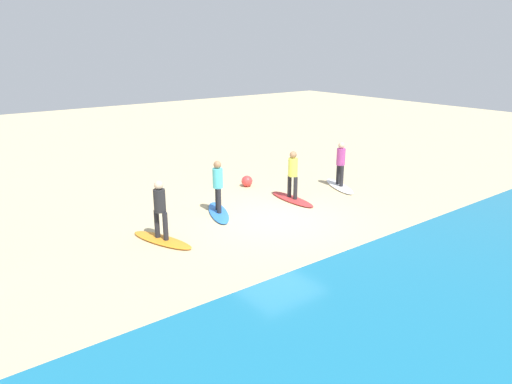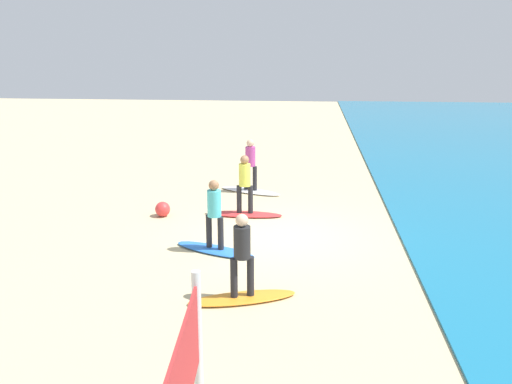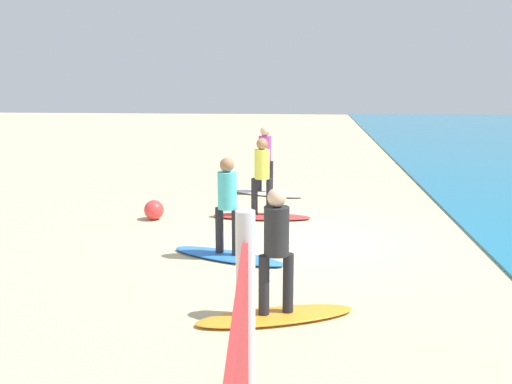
{
  "view_description": "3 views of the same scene",
  "coord_description": "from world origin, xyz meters",
  "px_view_note": "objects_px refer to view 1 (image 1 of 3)",
  "views": [
    {
      "loc": [
        8.8,
        10.43,
        5.15
      ],
      "look_at": [
        0.32,
        -0.65,
        0.76
      ],
      "focal_mm": 33.07,
      "sensor_mm": 36.0,
      "label": 1
    },
    {
      "loc": [
        13.37,
        0.56,
        4.89
      ],
      "look_at": [
        -0.26,
        -0.63,
        1.07
      ],
      "focal_mm": 39.45,
      "sensor_mm": 36.0,
      "label": 2
    },
    {
      "loc": [
        10.83,
        -0.29,
        3.2
      ],
      "look_at": [
        -0.99,
        -1.15,
        0.7
      ],
      "focal_mm": 41.97,
      "sensor_mm": 36.0,
      "label": 3
    }
  ],
  "objects_px": {
    "surfboard_orange": "(162,240)",
    "surfer_orange": "(160,206)",
    "surfboard_red": "(292,199)",
    "surfboard_white": "(339,186)",
    "surfer_blue": "(218,183)",
    "surfer_red": "(293,171)",
    "surfer_white": "(341,161)",
    "surfboard_blue": "(219,212)",
    "beach_ball": "(247,181)"
  },
  "relations": [
    {
      "from": "surfboard_red",
      "to": "surfboard_blue",
      "type": "bearing_deg",
      "value": -96.25
    },
    {
      "from": "surfer_blue",
      "to": "surfboard_orange",
      "type": "height_order",
      "value": "surfer_blue"
    },
    {
      "from": "surfboard_white",
      "to": "surfboard_orange",
      "type": "bearing_deg",
      "value": -62.84
    },
    {
      "from": "surfboard_blue",
      "to": "surfer_orange",
      "type": "relative_size",
      "value": 1.28
    },
    {
      "from": "beach_ball",
      "to": "surfboard_red",
      "type": "bearing_deg",
      "value": 96.38
    },
    {
      "from": "surfer_blue",
      "to": "surfboard_orange",
      "type": "xyz_separation_m",
      "value": [
        2.43,
        0.91,
        -0.99
      ]
    },
    {
      "from": "surfer_orange",
      "to": "surfboard_red",
      "type": "bearing_deg",
      "value": -174.42
    },
    {
      "from": "surfboard_blue",
      "to": "beach_ball",
      "type": "distance_m",
      "value": 3.13
    },
    {
      "from": "surfer_white",
      "to": "surfer_orange",
      "type": "relative_size",
      "value": 1.0
    },
    {
      "from": "surfer_white",
      "to": "surfboard_red",
      "type": "distance_m",
      "value": 2.64
    },
    {
      "from": "surfboard_red",
      "to": "surfer_blue",
      "type": "height_order",
      "value": "surfer_blue"
    },
    {
      "from": "surfboard_orange",
      "to": "surfer_orange",
      "type": "height_order",
      "value": "surfer_orange"
    },
    {
      "from": "surfboard_red",
      "to": "surfboard_orange",
      "type": "bearing_deg",
      "value": -82.3
    },
    {
      "from": "surfboard_orange",
      "to": "beach_ball",
      "type": "xyz_separation_m",
      "value": [
        -4.94,
        -2.79,
        0.17
      ]
    },
    {
      "from": "surfboard_white",
      "to": "beach_ball",
      "type": "distance_m",
      "value": 3.49
    },
    {
      "from": "surfer_white",
      "to": "surfboard_orange",
      "type": "relative_size",
      "value": 0.78
    },
    {
      "from": "beach_ball",
      "to": "surfboard_blue",
      "type": "bearing_deg",
      "value": 36.83
    },
    {
      "from": "surfboard_white",
      "to": "surfboard_blue",
      "type": "height_order",
      "value": "same"
    },
    {
      "from": "surfboard_red",
      "to": "surfer_red",
      "type": "xyz_separation_m",
      "value": [
        0.0,
        0.0,
        0.99
      ]
    },
    {
      "from": "surfer_red",
      "to": "beach_ball",
      "type": "xyz_separation_m",
      "value": [
        0.26,
        -2.28,
        -0.83
      ]
    },
    {
      "from": "surfer_white",
      "to": "surfboard_blue",
      "type": "xyz_separation_m",
      "value": [
        5.2,
        -0.33,
        -0.99
      ]
    },
    {
      "from": "surfer_blue",
      "to": "surfboard_orange",
      "type": "bearing_deg",
      "value": 20.58
    },
    {
      "from": "surfer_blue",
      "to": "surfer_white",
      "type": "bearing_deg",
      "value": 176.42
    },
    {
      "from": "surfer_red",
      "to": "surfer_orange",
      "type": "bearing_deg",
      "value": 5.58
    },
    {
      "from": "surfboard_white",
      "to": "surfer_orange",
      "type": "relative_size",
      "value": 1.28
    },
    {
      "from": "surfer_white",
      "to": "surfer_red",
      "type": "bearing_deg",
      "value": 1.89
    },
    {
      "from": "surfboard_white",
      "to": "surfer_white",
      "type": "bearing_deg",
      "value": 22.76
    },
    {
      "from": "surfboard_blue",
      "to": "surfer_blue",
      "type": "distance_m",
      "value": 0.99
    },
    {
      "from": "surfboard_white",
      "to": "surfer_blue",
      "type": "xyz_separation_m",
      "value": [
        5.2,
        -0.33,
        0.99
      ]
    },
    {
      "from": "surfboard_orange",
      "to": "surfboard_blue",
      "type": "bearing_deg",
      "value": 92.29
    },
    {
      "from": "surfboard_blue",
      "to": "surfboard_orange",
      "type": "bearing_deg",
      "value": -45.84
    },
    {
      "from": "surfboard_blue",
      "to": "surfer_orange",
      "type": "bearing_deg",
      "value": -45.84
    },
    {
      "from": "surfer_white",
      "to": "surfboard_orange",
      "type": "xyz_separation_m",
      "value": [
        7.63,
        0.59,
        -0.99
      ]
    },
    {
      "from": "surfer_red",
      "to": "surfer_orange",
      "type": "distance_m",
      "value": 5.22
    },
    {
      "from": "surfboard_white",
      "to": "beach_ball",
      "type": "xyz_separation_m",
      "value": [
        2.7,
        -2.2,
        0.17
      ]
    },
    {
      "from": "surfer_white",
      "to": "surfer_orange",
      "type": "bearing_deg",
      "value": 4.4
    },
    {
      "from": "surfer_orange",
      "to": "surfboard_blue",
      "type": "bearing_deg",
      "value": -159.42
    },
    {
      "from": "surfboard_orange",
      "to": "surfer_orange",
      "type": "distance_m",
      "value": 0.99
    },
    {
      "from": "surfer_white",
      "to": "surfer_blue",
      "type": "bearing_deg",
      "value": -3.58
    },
    {
      "from": "surfboard_white",
      "to": "surfboard_red",
      "type": "relative_size",
      "value": 1.0
    },
    {
      "from": "surfboard_white",
      "to": "surfer_orange",
      "type": "height_order",
      "value": "surfer_orange"
    },
    {
      "from": "surfer_blue",
      "to": "beach_ball",
      "type": "height_order",
      "value": "surfer_blue"
    },
    {
      "from": "surfboard_blue",
      "to": "surfer_orange",
      "type": "height_order",
      "value": "surfer_orange"
    },
    {
      "from": "surfboard_red",
      "to": "surfer_orange",
      "type": "height_order",
      "value": "surfer_orange"
    },
    {
      "from": "surfboard_blue",
      "to": "surfer_blue",
      "type": "bearing_deg",
      "value": 0.0
    },
    {
      "from": "surfboard_white",
      "to": "surfboard_orange",
      "type": "distance_m",
      "value": 7.66
    },
    {
      "from": "surfboard_blue",
      "to": "surfer_orange",
      "type": "distance_m",
      "value": 2.78
    },
    {
      "from": "surfboard_blue",
      "to": "surfer_blue",
      "type": "xyz_separation_m",
      "value": [
        0.0,
        0.0,
        0.99
      ]
    },
    {
      "from": "surfboard_white",
      "to": "surfer_blue",
      "type": "relative_size",
      "value": 1.28
    },
    {
      "from": "surfer_blue",
      "to": "surfboard_red",
      "type": "bearing_deg",
      "value": 171.64
    }
  ]
}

